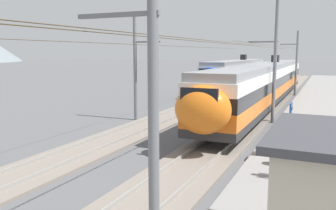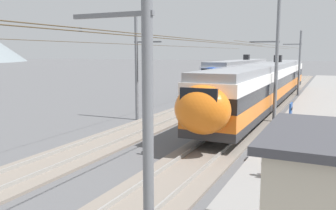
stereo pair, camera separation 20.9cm
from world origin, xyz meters
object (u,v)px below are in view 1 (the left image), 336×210
(catenary_mast_mid, at_px, (273,61))
(train_near_platform, at_px, (265,82))
(handbag_near_sign, at_px, (285,151))
(potted_plant_by_shelter, at_px, (278,155))
(catenary_mast_west, at_px, (148,101))
(platform_shelter, at_px, (332,202))
(catenary_mast_far_side, at_px, (137,65))
(handbag_beside_passenger, at_px, (281,169))
(train_far_track, at_px, (236,73))
(platform_sign, at_px, (291,118))
(potted_plant_platform_edge, at_px, (312,122))
(catenary_mast_east, at_px, (295,62))
(passenger_walking, at_px, (286,153))

(catenary_mast_mid, bearing_deg, train_near_platform, 12.76)
(handbag_near_sign, height_order, potted_plant_by_shelter, potted_plant_by_shelter)
(potted_plant_by_shelter, bearing_deg, catenary_mast_west, 167.08)
(platform_shelter, bearing_deg, catenary_mast_far_side, 41.70)
(handbag_beside_passenger, bearing_deg, platform_shelter, -164.32)
(train_near_platform, bearing_deg, catenary_mast_west, -176.41)
(train_near_platform, height_order, train_far_track, same)
(train_far_track, height_order, handbag_near_sign, train_far_track)
(catenary_mast_mid, distance_m, handbag_near_sign, 9.58)
(handbag_near_sign, relative_size, platform_shelter, 0.11)
(catenary_mast_far_side, xyz_separation_m, platform_sign, (-6.03, -10.95, -1.89))
(handbag_beside_passenger, bearing_deg, potted_plant_platform_edge, -4.83)
(train_near_platform, distance_m, platform_sign, 16.50)
(catenary_mast_far_side, bearing_deg, handbag_near_sign, -117.39)
(catenary_mast_east, height_order, handbag_near_sign, catenary_mast_east)
(train_near_platform, relative_size, handbag_near_sign, 87.15)
(catenary_mast_mid, distance_m, platform_sign, 9.53)
(catenary_mast_east, relative_size, platform_shelter, 12.17)
(catenary_mast_east, distance_m, handbag_near_sign, 26.11)
(potted_plant_by_shelter, distance_m, platform_shelter, 7.14)
(train_near_platform, distance_m, platform_shelter, 24.70)
(handbag_beside_passenger, xyz_separation_m, handbag_near_sign, (2.67, 0.14, -0.01))
(platform_sign, distance_m, handbag_near_sign, 1.68)
(platform_sign, height_order, potted_plant_by_shelter, platform_sign)
(train_near_platform, distance_m, catenary_mast_west, 25.23)
(train_near_platform, xyz_separation_m, catenary_mast_west, (-25.14, -1.58, 1.55))
(train_near_platform, bearing_deg, catenary_mast_mid, -167.24)
(potted_plant_platform_edge, bearing_deg, catenary_mast_east, 7.96)
(catenary_mast_west, bearing_deg, catenary_mast_mid, -0.05)
(catenary_mast_far_side, height_order, platform_sign, catenary_mast_far_side)
(potted_plant_platform_edge, bearing_deg, potted_plant_by_shelter, 172.64)
(handbag_near_sign, relative_size, potted_plant_by_shelter, 0.57)
(catenary_mast_mid, xyz_separation_m, platform_shelter, (-17.09, -3.67, -2.43))
(train_far_track, relative_size, catenary_mast_far_side, 0.54)
(catenary_mast_east, height_order, handbag_beside_passenger, catenary_mast_east)
(catenary_mast_west, xyz_separation_m, passenger_walking, (6.27, -2.24, -2.55))
(train_far_track, relative_size, catenary_mast_east, 0.54)
(train_far_track, xyz_separation_m, platform_sign, (-28.30, -9.25, -0.18))
(handbag_near_sign, distance_m, potted_plant_by_shelter, 1.73)
(potted_plant_platform_edge, bearing_deg, catenary_mast_mid, 46.34)
(passenger_walking, bearing_deg, handbag_beside_passenger, 18.34)
(catenary_mast_west, height_order, passenger_walking, catenary_mast_west)
(catenary_mast_east, height_order, catenary_mast_far_side, catenary_mast_far_side)
(train_near_platform, height_order, platform_shelter, train_near_platform)
(catenary_mast_far_side, distance_m, potted_plant_by_shelter, 13.30)
(train_far_track, height_order, catenary_mast_far_side, catenary_mast_far_side)
(passenger_walking, relative_size, handbag_near_sign, 4.16)
(platform_sign, bearing_deg, catenary_mast_mid, 12.95)
(passenger_walking, height_order, handbag_near_sign, passenger_walking)
(catenary_mast_mid, bearing_deg, passenger_walking, -169.35)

